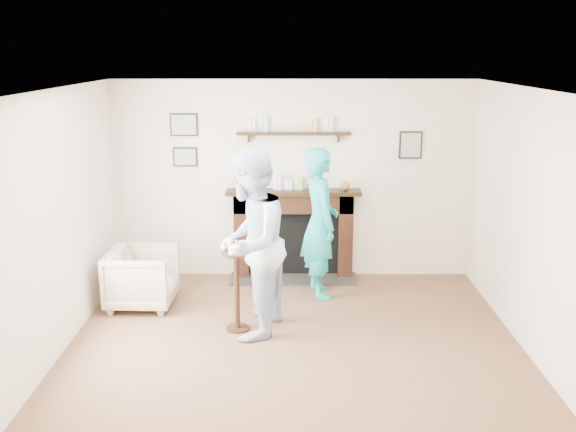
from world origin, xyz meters
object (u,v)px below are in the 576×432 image
object	(u,v)px
pedestal_table	(237,275)
man	(252,333)
woman	(319,294)
armchair	(144,306)

from	to	relation	value
pedestal_table	man	bearing A→B (deg)	-32.03
man	woman	world-z (taller)	man
armchair	man	world-z (taller)	man
woman	pedestal_table	distance (m)	1.46
man	pedestal_table	xyz separation A→B (m)	(-0.15, 0.09, 0.60)
armchair	woman	bearing A→B (deg)	-78.31
man	pedestal_table	world-z (taller)	pedestal_table
pedestal_table	woman	bearing A→B (deg)	47.45
man	woman	distance (m)	1.31
armchair	pedestal_table	xyz separation A→B (m)	(1.13, -0.63, 0.60)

